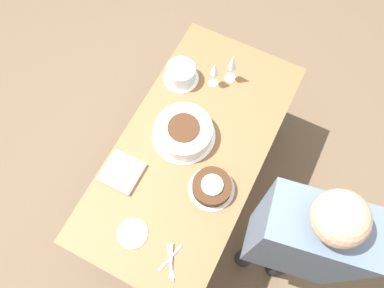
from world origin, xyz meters
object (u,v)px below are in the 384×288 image
at_px(cake_center_white, 184,132).
at_px(wine_glass_near, 215,70).
at_px(cake_front_chocolate, 212,187).
at_px(cake_back_decorated, 181,74).
at_px(wine_glass_far, 232,63).
at_px(person_cutting, 294,244).

distance_m(cake_center_white, wine_glass_near, 0.40).
xyz_separation_m(cake_front_chocolate, cake_back_decorated, (0.55, 0.47, 0.02)).
relative_size(cake_center_white, cake_front_chocolate, 1.44).
xyz_separation_m(cake_center_white, wine_glass_near, (0.39, -0.00, 0.09)).
distance_m(cake_front_chocolate, wine_glass_far, 0.73).
xyz_separation_m(wine_glass_far, person_cutting, (-0.82, -0.67, 0.10)).
height_order(cake_back_decorated, person_cutting, person_cutting).
bearing_deg(person_cutting, wine_glass_far, -60.71).
bearing_deg(cake_back_decorated, cake_center_white, -150.20).
distance_m(cake_center_white, wine_glass_far, 0.49).
bearing_deg(cake_center_white, cake_back_decorated, 29.80).
bearing_deg(cake_back_decorated, wine_glass_far, -62.26).
xyz_separation_m(cake_back_decorated, wine_glass_far, (0.14, -0.27, 0.10)).
height_order(cake_center_white, person_cutting, person_cutting).
height_order(cake_front_chocolate, cake_back_decorated, cake_back_decorated).
xyz_separation_m(cake_center_white, cake_back_decorated, (0.33, 0.19, 0.00)).
relative_size(cake_back_decorated, person_cutting, 0.13).
bearing_deg(cake_front_chocolate, wine_glass_near, 24.71).
relative_size(cake_center_white, wine_glass_near, 1.80).
distance_m(cake_center_white, cake_back_decorated, 0.39).
height_order(cake_center_white, cake_front_chocolate, cake_center_white).
bearing_deg(wine_glass_near, cake_center_white, 179.97).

